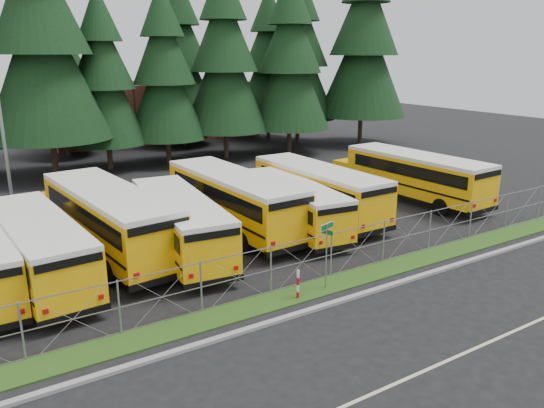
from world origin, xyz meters
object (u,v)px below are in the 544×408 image
at_px(bus_1, 37,249).
at_px(street_sign, 327,242).
at_px(bus_east, 411,177).
at_px(bus_6, 314,192).
at_px(striped_bollard, 298,285).
at_px(bus_2, 107,221).
at_px(bus_4, 230,201).
at_px(light_standard, 1,120).
at_px(bus_5, 291,206).
at_px(bus_3, 178,225).

relative_size(bus_1, street_sign, 3.84).
bearing_deg(bus_east, bus_6, 173.46).
distance_m(bus_6, striped_bollard, 10.90).
distance_m(bus_2, bus_4, 6.56).
xyz_separation_m(bus_east, light_standard, (-22.09, 10.82, 3.98)).
distance_m(bus_4, bus_6, 5.24).
bearing_deg(bus_1, bus_4, 6.12).
relative_size(bus_5, striped_bollard, 8.42).
distance_m(bus_4, bus_5, 3.26).
relative_size(street_sign, light_standard, 0.28).
distance_m(bus_6, street_sign, 9.91).
xyz_separation_m(bus_6, light_standard, (-14.71, 10.36, 4.02)).
bearing_deg(bus_3, striped_bollard, -67.48).
bearing_deg(bus_2, bus_4, -5.18).
bearing_deg(striped_bollard, bus_1, 138.91).
relative_size(bus_4, bus_6, 1.06).
bearing_deg(bus_2, bus_1, -158.67).
height_order(bus_4, light_standard, light_standard).
xyz_separation_m(bus_5, bus_6, (2.45, 1.22, 0.16)).
bearing_deg(bus_3, bus_1, -174.06).
bearing_deg(bus_6, light_standard, 144.04).
xyz_separation_m(bus_3, bus_6, (8.95, 1.32, 0.06)).
relative_size(bus_2, light_standard, 1.21).
distance_m(bus_1, light_standard, 12.31).
bearing_deg(bus_6, bus_east, -4.35).
bearing_deg(street_sign, bus_2, 125.86).
xyz_separation_m(bus_3, light_standard, (-5.77, 11.69, 4.08)).
height_order(bus_3, bus_5, bus_3).
bearing_deg(bus_1, bus_6, 0.92).
distance_m(bus_4, street_sign, 8.72).
height_order(bus_1, bus_3, bus_3).
relative_size(bus_5, light_standard, 1.00).
distance_m(bus_6, bus_east, 7.39).
relative_size(bus_3, light_standard, 1.07).
relative_size(bus_3, bus_6, 0.96).
bearing_deg(bus_2, bus_5, -15.66).
relative_size(bus_1, bus_4, 0.90).
height_order(bus_4, street_sign, bus_4).
relative_size(bus_4, striped_bollard, 9.99).
height_order(bus_3, bus_4, bus_4).
height_order(striped_bollard, light_standard, light_standard).
height_order(bus_3, light_standard, light_standard).
height_order(bus_3, bus_east, bus_east).
bearing_deg(street_sign, bus_3, 116.46).
distance_m(bus_2, bus_east, 19.17).
bearing_deg(bus_1, striped_bollard, -44.85).
distance_m(bus_2, street_sign, 10.70).
relative_size(bus_4, bus_5, 1.19).
bearing_deg(bus_east, striped_bollard, -154.18).
xyz_separation_m(bus_2, striped_bollard, (4.82, -8.79, -1.01)).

